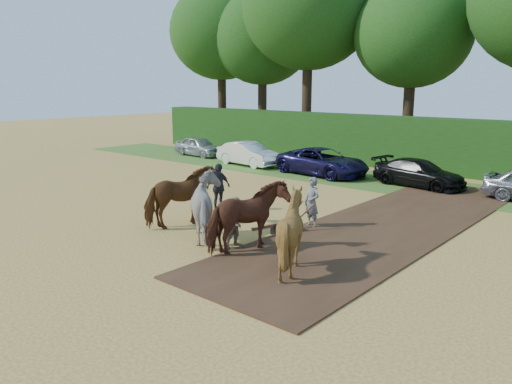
% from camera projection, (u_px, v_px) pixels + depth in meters
% --- Properties ---
extents(ground, '(120.00, 120.00, 0.00)m').
position_uv_depth(ground, '(217.00, 269.00, 13.25)').
color(ground, gold).
rests_on(ground, ground).
extents(earth_strip, '(4.50, 17.00, 0.05)m').
position_uv_depth(earth_strip, '(389.00, 224.00, 17.46)').
color(earth_strip, '#472D1C').
rests_on(earth_strip, ground).
extents(grass_verge, '(50.00, 5.00, 0.03)m').
position_uv_depth(grass_verge, '(427.00, 188.00, 23.60)').
color(grass_verge, '#38601E').
rests_on(grass_verge, ground).
extents(hedgerow, '(46.00, 1.60, 3.00)m').
position_uv_depth(hedgerow, '(463.00, 148.00, 26.61)').
color(hedgerow, '#14380F').
rests_on(hedgerow, ground).
extents(spectator_near, '(0.66, 0.80, 1.54)m').
position_uv_depth(spectator_near, '(237.00, 222.00, 14.91)').
color(spectator_near, '#B3A58C').
rests_on(spectator_near, ground).
extents(spectator_far, '(0.61, 1.14, 1.85)m').
position_uv_depth(spectator_far, '(218.00, 187.00, 19.26)').
color(spectator_far, '#23252E').
rests_on(spectator_far, ground).
extents(plough_team, '(7.21, 5.08, 2.10)m').
position_uv_depth(plough_team, '(231.00, 212.00, 15.04)').
color(plough_team, brown).
rests_on(plough_team, ground).
extents(parked_cars, '(36.30, 3.76, 1.47)m').
position_uv_depth(parked_cars, '(440.00, 175.00, 23.13)').
color(parked_cars, '#A5A8AB').
rests_on(parked_cars, ground).
extents(treeline, '(48.70, 10.60, 14.21)m').
position_uv_depth(treeline, '(464.00, 10.00, 28.46)').
color(treeline, '#382616').
rests_on(treeline, ground).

